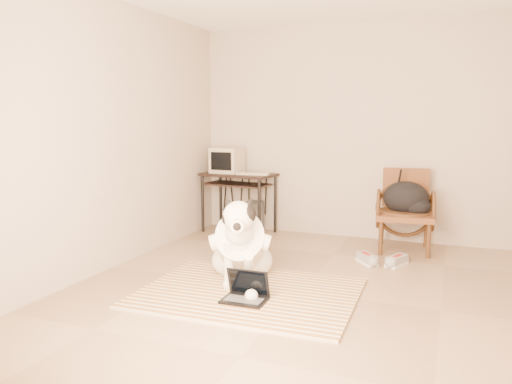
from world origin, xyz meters
The scene contains 15 objects.
floor centered at (0.00, 0.00, 0.00)m, with size 4.50×4.50×0.00m, color #977B5C.
wall_back centered at (0.00, 2.25, 1.35)m, with size 4.50×4.50×0.00m, color #BAAB98.
wall_front centered at (0.00, -2.25, 1.35)m, with size 4.50×4.50×0.00m, color #BAAB98.
wall_left centered at (-2.00, 0.00, 1.35)m, with size 4.50×4.50×0.00m, color #BAAB98.
rug centered at (-0.40, -0.22, 0.01)m, with size 1.89×1.47×0.02m.
dog centered at (-0.59, 0.05, 0.35)m, with size 0.69×1.09×0.88m.
laptop centered at (-0.34, -0.42, 0.08)m, with size 0.37×0.27×0.25m.
computer_desk centered at (-1.45, 1.94, 0.68)m, with size 1.01×0.65×0.79m.
crt_monitor centered at (-1.63, 1.99, 0.96)m, with size 0.39×0.38×0.34m.
desk_keyboard centered at (-1.21, 1.88, 0.81)m, with size 0.42×0.16×0.03m, color #BAAE92.
pc_tower centered at (-1.25, 1.91, 0.21)m, with size 0.20×0.45×0.42m.
rattan_chair centered at (0.71, 1.83, 0.47)m, with size 0.68×0.66×0.93m.
backpack centered at (0.74, 1.77, 0.61)m, with size 0.54×0.42×0.38m.
sneaker_left centered at (0.40, 1.10, 0.05)m, with size 0.27×0.31×0.10m.
sneaker_right centered at (0.71, 1.14, 0.05)m, with size 0.22×0.32×0.10m.
Camera 1 is at (1.21, -4.08, 1.52)m, focal length 35.00 mm.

